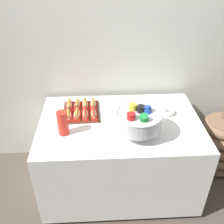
{
  "coord_description": "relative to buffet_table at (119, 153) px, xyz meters",
  "views": [
    {
      "loc": [
        -0.17,
        -1.83,
        2.1
      ],
      "look_at": [
        -0.07,
        0.02,
        0.88
      ],
      "focal_mm": 41.35,
      "sensor_mm": 36.0,
      "label": 1
    }
  ],
  "objects": [
    {
      "name": "back_wall",
      "position": [
        0.0,
        0.57,
        0.89
      ],
      "size": [
        6.0,
        0.1,
        2.6
      ],
      "primitive_type": "cube",
      "color": "beige",
      "rests_on": "ground_plane"
    },
    {
      "name": "hot_dog_0",
      "position": [
        -0.45,
        0.08,
        0.41
      ],
      "size": [
        0.08,
        0.17,
        0.06
      ],
      "color": "red",
      "rests_on": "serving_tray"
    },
    {
      "name": "serving_tray",
      "position": [
        -0.35,
        0.16,
        0.38
      ],
      "size": [
        0.34,
        0.37,
        0.01
      ],
      "color": "#56331E",
      "rests_on": "buffet_table"
    },
    {
      "name": "punch_bowl",
      "position": [
        0.13,
        -0.19,
        0.52
      ],
      "size": [
        0.37,
        0.37,
        0.26
      ],
      "color": "silver",
      "rests_on": "buffet_table"
    },
    {
      "name": "ground_plane",
      "position": [
        0.0,
        0.0,
        -0.41
      ],
      "size": [
        10.0,
        10.0,
        0.0
      ],
      "primitive_type": "plane",
      "color": "#4C4238"
    },
    {
      "name": "hot_dog_6",
      "position": [
        -0.31,
        0.25,
        0.41
      ],
      "size": [
        0.08,
        0.17,
        0.06
      ],
      "color": "red",
      "rests_on": "serving_tray"
    },
    {
      "name": "hot_dog_2",
      "position": [
        -0.3,
        0.08,
        0.41
      ],
      "size": [
        0.06,
        0.17,
        0.06
      ],
      "color": "red",
      "rests_on": "serving_tray"
    },
    {
      "name": "hot_dog_7",
      "position": [
        -0.24,
        0.25,
        0.41
      ],
      "size": [
        0.07,
        0.16,
        0.06
      ],
      "color": "red",
      "rests_on": "serving_tray"
    },
    {
      "name": "hot_dog_5",
      "position": [
        -0.39,
        0.24,
        0.41
      ],
      "size": [
        0.06,
        0.15,
        0.06
      ],
      "color": "red",
      "rests_on": "serving_tray"
    },
    {
      "name": "donut",
      "position": [
        0.45,
        0.1,
        0.39
      ],
      "size": [
        0.12,
        0.12,
        0.04
      ],
      "color": "silver",
      "rests_on": "buffet_table"
    },
    {
      "name": "hot_dog_4",
      "position": [
        -0.46,
        0.24,
        0.41
      ],
      "size": [
        0.07,
        0.19,
        0.06
      ],
      "color": "red",
      "rests_on": "serving_tray"
    },
    {
      "name": "buffet_table",
      "position": [
        0.0,
        0.0,
        0.0
      ],
      "size": [
        1.42,
        0.92,
        0.78
      ],
      "color": "white",
      "rests_on": "ground_plane"
    },
    {
      "name": "hot_dog_1",
      "position": [
        -0.38,
        0.08,
        0.41
      ],
      "size": [
        0.07,
        0.16,
        0.06
      ],
      "color": "red",
      "rests_on": "serving_tray"
    },
    {
      "name": "cup_stack",
      "position": [
        -0.47,
        -0.14,
        0.48
      ],
      "size": [
        0.09,
        0.09,
        0.21
      ],
      "color": "red",
      "rests_on": "buffet_table"
    },
    {
      "name": "hot_dog_3",
      "position": [
        -0.23,
        0.08,
        0.41
      ],
      "size": [
        0.07,
        0.17,
        0.06
      ],
      "color": "red",
      "rests_on": "serving_tray"
    },
    {
      "name": "floor_vase",
      "position": [
        1.11,
        0.23,
        -0.13
      ],
      "size": [
        0.53,
        0.53,
        1.07
      ],
      "color": "brown",
      "rests_on": "ground_plane"
    }
  ]
}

